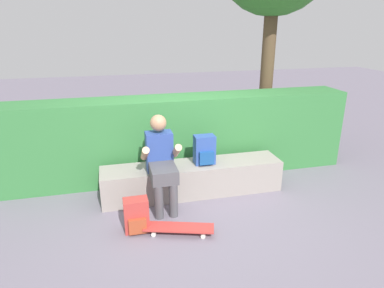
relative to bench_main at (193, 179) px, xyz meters
The scene contains 7 objects.
ground_plane 0.40m from the bench_main, 90.00° to the right, with size 24.00×24.00×0.00m, color slate.
bench_main is the anchor object (origin of this frame).
person_skater 0.66m from the bench_main, 154.85° to the right, with size 0.49×0.62×1.19m.
skateboard_near_person 1.01m from the bench_main, 113.01° to the right, with size 0.82×0.43×0.09m.
backpack_on_bench 0.45m from the bench_main, ahead, with size 0.28×0.23×0.40m.
backpack_on_ground 1.13m from the bench_main, 138.85° to the right, with size 0.28×0.23×0.40m.
hedge_row 0.80m from the bench_main, 91.44° to the left, with size 5.26×0.60×1.24m.
Camera 1 is at (-1.04, -3.86, 2.30)m, focal length 31.88 mm.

